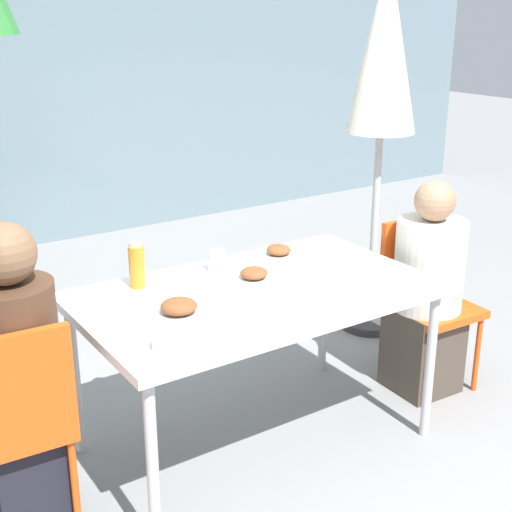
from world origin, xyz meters
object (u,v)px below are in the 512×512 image
object	(u,v)px
closed_umbrella	(384,59)
chair_right	(423,290)
person_left	(20,386)
drinking_cup	(216,261)
salad_bowl	(179,341)
person_right	(427,296)
chair_left	(14,416)
bottle	(137,266)

from	to	relation	value
closed_umbrella	chair_right	bearing A→B (deg)	-110.68
person_left	drinking_cup	size ratio (longest dim) A/B	12.52
closed_umbrella	salad_bowl	bearing A→B (deg)	-152.00
person_right	chair_left	bearing A→B (deg)	2.19
person_left	salad_bowl	size ratio (longest dim) A/B	6.43
salad_bowl	chair_right	bearing A→B (deg)	11.83
chair_right	salad_bowl	distance (m)	1.64
chair_right	person_right	bearing A→B (deg)	58.02
person_right	closed_umbrella	size ratio (longest dim) A/B	0.51
chair_right	salad_bowl	size ratio (longest dim) A/B	4.66
person_right	salad_bowl	world-z (taller)	person_right
person_left	chair_right	size ratio (longest dim) A/B	1.38
chair_right	closed_umbrella	world-z (taller)	closed_umbrella
person_left	closed_umbrella	xyz separation A→B (m)	(2.30, 0.61, 1.04)
person_left	bottle	size ratio (longest dim) A/B	5.96
person_left	closed_umbrella	bearing A→B (deg)	17.96
salad_bowl	person_right	bearing A→B (deg)	9.45
chair_right	person_right	distance (m)	0.09
chair_right	bottle	size ratio (longest dim) A/B	4.31
closed_umbrella	salad_bowl	distance (m)	2.23
person_right	closed_umbrella	distance (m)	1.35
salad_bowl	drinking_cup	bearing A→B (deg)	49.59
person_left	chair_right	distance (m)	2.06
closed_umbrella	bottle	xyz separation A→B (m)	(-1.70, -0.36, -0.77)
drinking_cup	bottle	bearing A→B (deg)	177.96
chair_left	salad_bowl	bearing A→B (deg)	-25.47
chair_left	salad_bowl	distance (m)	0.66
person_right	salad_bowl	bearing A→B (deg)	12.49
person_right	bottle	size ratio (longest dim) A/B	5.49
person_left	drinking_cup	xyz separation A→B (m)	(0.98, 0.23, 0.22)
drinking_cup	person_left	bearing A→B (deg)	-166.58
closed_umbrella	salad_bowl	xyz separation A→B (m)	(-1.83, -0.97, -0.84)
chair_left	drinking_cup	world-z (taller)	chair_left
chair_right	person_left	bearing A→B (deg)	2.19
chair_right	drinking_cup	xyz separation A→B (m)	(-1.08, 0.26, 0.29)
chair_right	person_right	xyz separation A→B (m)	(-0.05, -0.08, 0.01)
drinking_cup	person_right	bearing A→B (deg)	-18.40
chair_left	bottle	distance (m)	0.80
chair_left	salad_bowl	size ratio (longest dim) A/B	4.66
drinking_cup	salad_bowl	size ratio (longest dim) A/B	0.51
chair_right	bottle	xyz separation A→B (m)	(-1.46, 0.28, 0.34)
closed_umbrella	bottle	size ratio (longest dim) A/B	10.83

